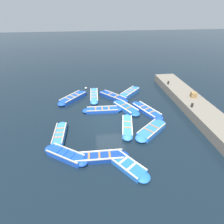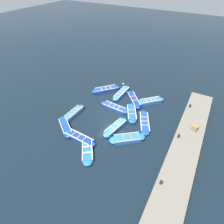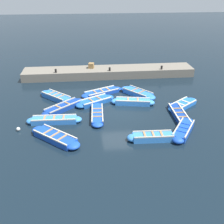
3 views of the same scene
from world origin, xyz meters
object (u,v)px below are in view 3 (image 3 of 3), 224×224
boat_tucked (183,130)px  boat_end_of_row (63,107)px  boat_broadside (56,97)px  bollard_mid_north (110,69)px  boat_bow_out (179,115)px  buoy_orange_near (18,129)px  boat_mid_row (54,120)px  bollard_mid_south (162,68)px  boat_far_corner (183,105)px  boat_drifting (97,114)px  boat_stern_in (153,137)px  wooden_crate (91,66)px  boat_outer_left (95,101)px  bollard_north (56,71)px  boat_alongside (102,92)px  boat_outer_right (133,102)px  boat_near_quay (55,137)px  boat_inner_gap (138,93)px

boat_tucked → boat_end_of_row: boat_tucked is taller
boat_broadside → bollard_mid_north: bollard_mid_north is taller
boat_end_of_row → boat_bow_out: size_ratio=0.86×
boat_tucked → buoy_orange_near: size_ratio=12.35×
boat_mid_row → bollard_mid_south: bollard_mid_south is taller
boat_far_corner → boat_drifting: boat_far_corner is taller
boat_end_of_row → boat_mid_row: bearing=-13.8°
boat_far_corner → buoy_orange_near: bearing=-78.4°
boat_stern_in → wooden_crate: bearing=-164.5°
boat_end_of_row → boat_mid_row: 2.03m
bollard_mid_south → boat_outer_left: bearing=-51.2°
bollard_north → boat_bow_out: bearing=48.3°
boat_broadside → bollard_north: bollard_north is taller
boat_end_of_row → bollard_north: (-6.36, -1.05, 0.81)m
boat_alongside → boat_end_of_row: bearing=-49.1°
boat_end_of_row → bollard_mid_north: bearing=147.1°
boat_stern_in → boat_outer_right: (-5.17, -0.36, -0.00)m
boat_far_corner → bollard_north: 12.30m
boat_broadside → boat_near_quay: bearing=4.5°
boat_bow_out → boat_end_of_row: bearing=-103.5°
boat_end_of_row → boat_outer_left: bearing=109.6°
boat_near_quay → bollard_north: bollard_north is taller
boat_outer_right → wooden_crate: bearing=-156.8°
boat_stern_in → boat_near_quay: (-0.60, -5.98, -0.01)m
bollard_mid_north → boat_tucked: bearing=19.8°
boat_outer_right → buoy_orange_near: boat_outer_right is taller
bollard_mid_north → boat_broadside: bearing=-47.7°
boat_stern_in → boat_broadside: 9.35m
boat_drifting → bollard_mid_south: size_ratio=10.51×
boat_alongside → boat_near_quay: (6.87, -3.33, 0.04)m
boat_bow_out → buoy_orange_near: size_ratio=14.98×
boat_outer_right → boat_bow_out: (2.40, 2.95, -0.03)m
boat_stern_in → boat_outer_right: boat_stern_in is taller
boat_end_of_row → boat_broadside: bearing=-160.3°
buoy_orange_near → bollard_mid_south: bearing=127.5°
boat_alongside → bollard_mid_north: size_ratio=10.87×
boat_outer_left → bollard_mid_north: 5.80m
boat_alongside → buoy_orange_near: boat_alongside is taller
boat_inner_gap → wooden_crate: size_ratio=6.49×
boat_outer_right → boat_outer_left: size_ratio=1.03×
boat_outer_left → bollard_north: bollard_north is taller
bollard_mid_north → bollard_north: bearing=-90.0°
boat_bow_out → bollard_mid_north: 9.42m
boat_drifting → bollard_mid_south: bollard_mid_south is taller
boat_tucked → bollard_north: (-10.51, -8.96, 0.80)m
boat_bow_out → buoy_orange_near: boat_bow_out is taller
boat_tucked → boat_bow_out: (-2.14, 0.44, -0.03)m
boat_inner_gap → bollard_mid_north: bollard_mid_north is taller
boat_far_corner → bollard_north: bollard_north is taller
boat_bow_out → boat_broadside: 9.89m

